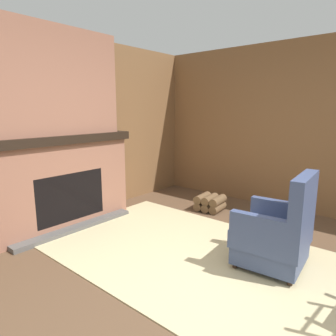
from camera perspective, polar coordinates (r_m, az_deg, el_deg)
The scene contains 9 objects.
ground_plane at distance 2.87m, azimuth 9.71°, elevation -22.61°, with size 14.00×14.00×0.00m, color brown.
wood_panel_wall_left at distance 4.44m, azimuth -21.79°, elevation 6.74°, with size 0.06×6.00×2.62m.
wood_panel_wall_back at distance 4.96m, azimuth 26.92°, elevation 6.75°, with size 6.00×0.09×2.62m.
fireplace_hearth at distance 4.31m, azimuth -19.49°, elevation -2.41°, with size 0.65×2.00×1.26m.
chimney_breast at distance 4.22m, azimuth -20.76°, elevation 15.05°, with size 0.39×1.67×1.34m.
area_rug at distance 3.35m, azimuth 8.05°, elevation -17.13°, with size 3.97×2.12×0.01m.
armchair at distance 3.26m, azimuth 19.96°, elevation -11.74°, with size 0.72×0.72×0.99m.
firewood_stack at distance 4.84m, azimuth 8.00°, elevation -6.57°, with size 0.44×0.41×0.25m.
storage_case at distance 4.38m, azimuth -17.85°, elevation 7.13°, with size 0.13×0.25×0.13m.
Camera 1 is at (1.18, -2.08, 1.59)m, focal length 32.00 mm.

